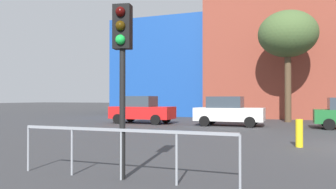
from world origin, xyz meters
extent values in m
cube|color=brown|center=(0.27, 21.57, 5.37)|extent=(19.79, 13.14, 10.74)
cube|color=#19479E|center=(-14.33, 21.57, 4.60)|extent=(9.42, 11.83, 9.19)
cube|color=red|center=(-11.76, 7.57, 0.71)|extent=(4.13, 1.77, 0.79)
cube|color=#333D47|center=(-12.01, 7.57, 1.45)|extent=(2.07, 1.57, 0.69)
cylinder|color=black|center=(-10.43, 8.47, 0.31)|extent=(0.63, 0.22, 0.63)
cylinder|color=black|center=(-10.43, 6.66, 0.31)|extent=(0.63, 0.22, 0.63)
cylinder|color=black|center=(-13.09, 8.47, 0.31)|extent=(0.63, 0.22, 0.63)
cylinder|color=black|center=(-13.09, 6.66, 0.31)|extent=(0.63, 0.22, 0.63)
cube|color=white|center=(-6.04, 7.57, 0.69)|extent=(4.05, 1.73, 0.77)
cube|color=#333D47|center=(-6.28, 7.57, 1.42)|extent=(2.02, 1.54, 0.67)
cylinder|color=black|center=(-4.74, 8.46, 0.31)|extent=(0.62, 0.21, 0.62)
cylinder|color=black|center=(-4.74, 6.68, 0.31)|extent=(0.62, 0.21, 0.62)
cylinder|color=black|center=(-7.34, 8.46, 0.31)|extent=(0.62, 0.21, 0.62)
cylinder|color=black|center=(-7.34, 6.68, 0.31)|extent=(0.62, 0.21, 0.62)
cylinder|color=black|center=(-0.72, 8.42, 0.30)|extent=(0.59, 0.20, 0.59)
cylinder|color=black|center=(-0.72, 6.72, 0.30)|extent=(0.59, 0.20, 0.59)
cylinder|color=black|center=(-5.69, -6.38, 1.32)|extent=(0.12, 0.12, 2.64)
cube|color=black|center=(-5.69, -6.38, 3.09)|extent=(0.40, 0.30, 0.90)
sphere|color=#3C0605|center=(-5.67, -6.52, 3.37)|extent=(0.20, 0.20, 0.20)
sphere|color=#3C2905|center=(-5.67, -6.52, 3.09)|extent=(0.20, 0.20, 0.20)
sphere|color=green|center=(-5.67, -6.52, 2.81)|extent=(0.20, 0.20, 0.20)
cylinder|color=brown|center=(-2.79, 12.10, 2.50)|extent=(0.44, 0.44, 5.00)
ellipsoid|color=#476033|center=(-2.79, 12.10, 6.11)|extent=(4.03, 4.03, 3.22)
cylinder|color=yellow|center=(-2.27, -0.32, 0.47)|extent=(0.24, 0.24, 0.94)
cube|color=gray|center=(-5.70, -6.43, 1.00)|extent=(4.73, 0.06, 0.06)
cylinder|color=gray|center=(-8.06, -6.43, 0.50)|extent=(0.05, 0.05, 1.00)
cylinder|color=gray|center=(-6.88, -6.43, 0.50)|extent=(0.05, 0.05, 1.00)
cylinder|color=gray|center=(-5.70, -6.43, 0.50)|extent=(0.05, 0.05, 1.00)
cylinder|color=gray|center=(-4.51, -6.43, 0.50)|extent=(0.05, 0.05, 1.00)
cylinder|color=gray|center=(-3.33, -6.43, 0.50)|extent=(0.05, 0.05, 1.00)
camera|label=1|loc=(-2.45, -12.38, 1.64)|focal=35.69mm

